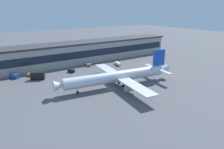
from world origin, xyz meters
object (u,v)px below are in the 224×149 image
baggage_tug (31,74)px  pushback_tractor (89,64)px  airliner (118,76)px  crew_van (14,76)px  follow_me_car (71,71)px  catering_truck (38,75)px  belt_loader (118,63)px

baggage_tug → pushback_tractor: bearing=2.3°
baggage_tug → airliner: bearing=-51.4°
airliner → crew_van: size_ratio=10.77×
baggage_tug → follow_me_car: same height
crew_van → follow_me_car: bearing=-13.6°
baggage_tug → follow_me_car: 22.39m
pushback_tractor → airliner: bearing=-97.7°
crew_van → catering_truck: catering_truck is taller
belt_loader → pushback_tractor: size_ratio=1.22×
catering_truck → pushback_tractor: 36.87m
catering_truck → pushback_tractor: size_ratio=1.39×
baggage_tug → catering_truck: 8.22m
crew_van → belt_loader: size_ratio=0.84×
crew_van → follow_me_car: crew_van is taller
crew_van → catering_truck: size_ratio=0.74×
baggage_tug → belt_loader: 54.81m
belt_loader → baggage_tug: bearing=171.9°
follow_me_car → pushback_tractor: size_ratio=0.88×
baggage_tug → pushback_tractor: (37.30, 1.52, -0.04)m
follow_me_car → airliner: bearing=-73.4°
follow_me_car → pushback_tractor: bearing=25.0°
baggage_tug → crew_van: crew_van is taller
crew_van → catering_truck: (10.08, -9.43, 0.83)m
crew_van → pushback_tractor: bearing=0.1°
follow_me_car → pushback_tractor: follow_me_car is taller
catering_truck → pushback_tractor: (35.61, 9.47, -1.24)m
baggage_tug → crew_van: size_ratio=0.72×
belt_loader → pushback_tractor: belt_loader is taller
baggage_tug → crew_van: (-8.40, 1.47, 0.37)m
baggage_tug → crew_van: 8.53m
airliner → follow_me_car: (-10.12, 33.98, -3.93)m
belt_loader → follow_me_car: belt_loader is taller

